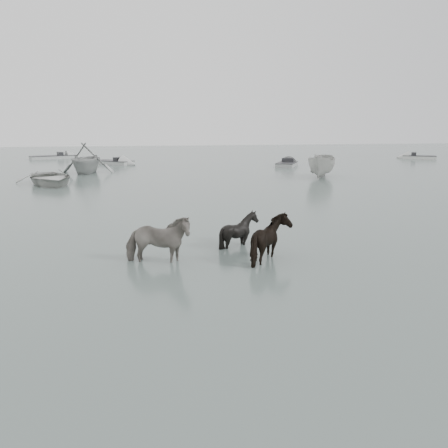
{
  "coord_description": "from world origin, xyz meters",
  "views": [
    {
      "loc": [
        -2.36,
        -12.68,
        3.97
      ],
      "look_at": [
        -0.15,
        0.02,
        1.0
      ],
      "focal_mm": 35.0,
      "sensor_mm": 36.0,
      "label": 1
    }
  ],
  "objects_px": {
    "pony_pinto": "(157,235)",
    "pony_black": "(239,224)",
    "pony_dark": "(272,235)",
    "rowboat_lead": "(49,176)"
  },
  "relations": [
    {
      "from": "pony_pinto",
      "to": "pony_dark",
      "type": "bearing_deg",
      "value": -84.27
    },
    {
      "from": "pony_dark",
      "to": "rowboat_lead",
      "type": "height_order",
      "value": "pony_dark"
    },
    {
      "from": "pony_pinto",
      "to": "pony_black",
      "type": "xyz_separation_m",
      "value": [
        2.72,
        1.47,
        -0.11
      ]
    },
    {
      "from": "pony_dark",
      "to": "pony_black",
      "type": "distance_m",
      "value": 1.92
    },
    {
      "from": "pony_black",
      "to": "pony_dark",
      "type": "bearing_deg",
      "value": -148.34
    },
    {
      "from": "pony_pinto",
      "to": "pony_black",
      "type": "relative_size",
      "value": 1.36
    },
    {
      "from": "pony_pinto",
      "to": "rowboat_lead",
      "type": "bearing_deg",
      "value": 31.78
    },
    {
      "from": "pony_pinto",
      "to": "rowboat_lead",
      "type": "height_order",
      "value": "pony_pinto"
    },
    {
      "from": "pony_dark",
      "to": "pony_pinto",
      "type": "bearing_deg",
      "value": 96.11
    },
    {
      "from": "rowboat_lead",
      "to": "pony_pinto",
      "type": "bearing_deg",
      "value": -91.92
    }
  ]
}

